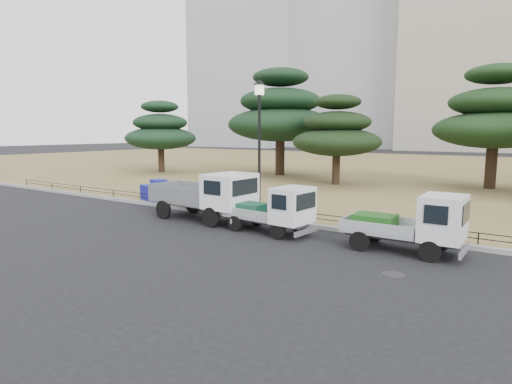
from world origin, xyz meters
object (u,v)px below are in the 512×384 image
Objects in this scene: truck_large at (207,194)px; truck_kei_front at (274,210)px; truck_kei_rear at (412,223)px; tarp_pile at (157,192)px; street_lamp at (259,124)px.

truck_kei_front is (3.52, -0.39, -0.26)m from truck_large.
tarp_pile is (-13.51, 2.20, -0.33)m from truck_kei_rear.
tarp_pile is (-5.14, 2.01, -0.55)m from truck_large.
tarp_pile is (-6.75, 0.47, -3.42)m from street_lamp.
truck_kei_rear reaches higher than truck_kei_front.
truck_kei_rear is at bearing -14.36° from street_lamp.
truck_kei_front is 0.60× the size of street_lamp.
truck_large is 5.54m from tarp_pile.
truck_kei_rear is 13.70m from tarp_pile.
street_lamp is at bearing 46.32° from truck_large.
street_lamp is (-6.77, 1.73, 3.08)m from truck_kei_rear.
truck_large is 1.35× the size of truck_kei_rear.
tarp_pile is at bearing 176.00° from street_lamp.
truck_large reaches higher than truck_kei_front.
truck_large is 3.63m from street_lamp.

